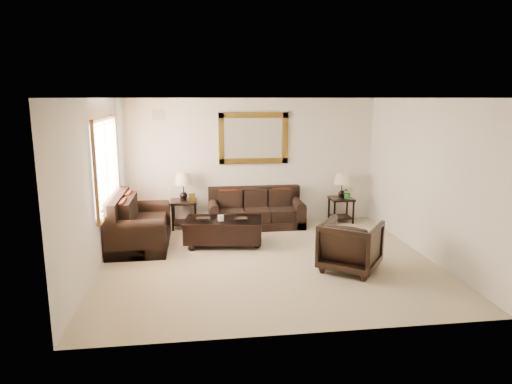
{
  "coord_description": "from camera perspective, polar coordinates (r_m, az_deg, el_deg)",
  "views": [
    {
      "loc": [
        -1.16,
        -7.26,
        2.7
      ],
      "look_at": [
        -0.11,
        0.6,
        1.06
      ],
      "focal_mm": 32.0,
      "sensor_mm": 36.0,
      "label": 1
    }
  ],
  "objects": [
    {
      "name": "potted_plant",
      "position": [
        10.15,
        11.39,
        -0.23
      ],
      "size": [
        0.31,
        0.32,
        0.21
      ],
      "primitive_type": "imported",
      "rotation": [
        0.0,
        0.0,
        0.29
      ],
      "color": "#245E20",
      "rests_on": "end_table_right"
    },
    {
      "name": "armchair",
      "position": [
        7.42,
        11.74,
        -6.3
      ],
      "size": [
        1.17,
        1.15,
        0.88
      ],
      "primitive_type": "imported",
      "rotation": [
        0.0,
        0.0,
        2.51
      ],
      "color": "black",
      "rests_on": "floor"
    },
    {
      "name": "end_table_right",
      "position": [
        10.19,
        10.66,
        0.22
      ],
      "size": [
        0.5,
        0.5,
        1.09
      ],
      "color": "black",
      "rests_on": "room"
    },
    {
      "name": "window",
      "position": [
        8.39,
        -18.14,
        3.22
      ],
      "size": [
        0.07,
        1.96,
        1.66
      ],
      "color": "white",
      "rests_on": "room"
    },
    {
      "name": "mirror",
      "position": [
        9.85,
        -0.3,
        6.73
      ],
      "size": [
        1.5,
        0.06,
        1.1
      ],
      "color": "#553C11",
      "rests_on": "room"
    },
    {
      "name": "air_vent",
      "position": [
        9.78,
        -12.11,
        9.37
      ],
      "size": [
        0.25,
        0.02,
        0.18
      ],
      "primitive_type": "cube",
      "color": "#999999",
      "rests_on": "room"
    },
    {
      "name": "end_table_left",
      "position": [
        9.65,
        -9.04,
        0.03
      ],
      "size": [
        0.54,
        0.54,
        1.19
      ],
      "color": "black",
      "rests_on": "room"
    },
    {
      "name": "loveseat",
      "position": [
        8.74,
        -14.73,
        -4.26
      ],
      "size": [
        1.03,
        1.73,
        0.97
      ],
      "rotation": [
        0.0,
        0.0,
        1.57
      ],
      "color": "black",
      "rests_on": "room"
    },
    {
      "name": "sofa",
      "position": [
        9.75,
        -0.02,
        -2.59
      ],
      "size": [
        2.0,
        0.86,
        0.82
      ],
      "color": "black",
      "rests_on": "room"
    },
    {
      "name": "room",
      "position": [
        7.48,
        1.43,
        1.28
      ],
      "size": [
        5.51,
        5.01,
        2.71
      ],
      "color": "tan",
      "rests_on": "ground"
    },
    {
      "name": "coffee_table",
      "position": [
        8.55,
        -4.07,
        -4.62
      ],
      "size": [
        1.54,
        0.98,
        0.61
      ],
      "rotation": [
        0.0,
        0.0,
        -0.15
      ],
      "color": "black",
      "rests_on": "room"
    }
  ]
}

